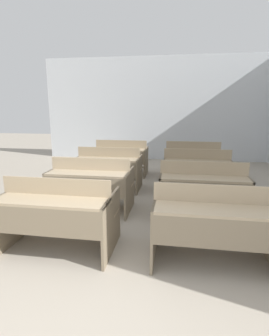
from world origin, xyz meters
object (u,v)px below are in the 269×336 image
Objects in this scene: bench_front_left at (58,213)px; bench_back_right at (193,159)px; bench_third_left at (109,167)px; bench_front_right at (214,222)px; bench_third_right at (197,170)px; bench_second_left at (91,183)px; bench_second_right at (202,188)px; bench_back_left at (121,157)px.

bench_back_right is (1.71, 3.64, 0.00)m from bench_front_left.
bench_front_left and bench_third_left have the same top height.
bench_front_right is at bearing -53.92° from bench_third_left.
bench_third_left is 1.74m from bench_third_right.
bench_front_right is 2.43m from bench_third_right.
bench_second_left is at bearing -89.31° from bench_third_left.
bench_second_right is 2.42m from bench_back_right.
bench_back_right is (-0.01, 3.63, 0.00)m from bench_front_right.
bench_second_left is at bearing -89.57° from bench_back_left.
bench_second_right is 1.00× the size of bench_back_left.
bench_second_left is 2.11m from bench_third_right.
bench_back_right is at bearing 35.56° from bench_third_left.
bench_second_right is 2.98m from bench_back_left.
bench_front_left and bench_second_right have the same top height.
bench_front_left is at bearing -179.59° from bench_front_right.
bench_third_left is at bearing 145.77° from bench_second_right.
bench_back_left is (-0.02, 2.41, 0.00)m from bench_second_left.
bench_second_left is 2.97m from bench_back_right.
bench_third_left is (-1.74, 1.18, 0.00)m from bench_second_right.
bench_third_right is at bearing 1.10° from bench_third_left.
bench_second_left is at bearing -144.90° from bench_third_right.
bench_third_left is at bearing -144.44° from bench_back_right.
bench_front_right is (1.72, 0.01, 0.00)m from bench_front_left.
bench_back_right is at bearing 90.32° from bench_third_right.
bench_front_left is at bearing -89.47° from bench_third_left.
bench_back_left is at bearing -179.76° from bench_back_right.
bench_third_left is 2.13m from bench_back_right.
bench_front_left and bench_third_right have the same top height.
bench_front_left and bench_front_right have the same top height.
bench_second_right and bench_third_right have the same top height.
bench_front_right is at bearing -89.84° from bench_second_right.
bench_back_left is (-1.74, 1.20, 0.00)m from bench_third_right.
bench_back_right is at bearing 90.18° from bench_second_right.
bench_second_left is 1.00× the size of bench_second_right.
bench_back_right is at bearing 54.59° from bench_second_left.
bench_second_right is 2.11m from bench_third_left.
bench_front_right is at bearing 0.41° from bench_front_left.
bench_third_left is (-1.74, 2.39, 0.00)m from bench_front_right.
bench_second_left and bench_back_left have the same top height.
bench_front_right and bench_second_right have the same top height.
bench_second_right is (1.73, -0.01, 0.00)m from bench_second_left.
bench_third_left is at bearing 126.08° from bench_front_right.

